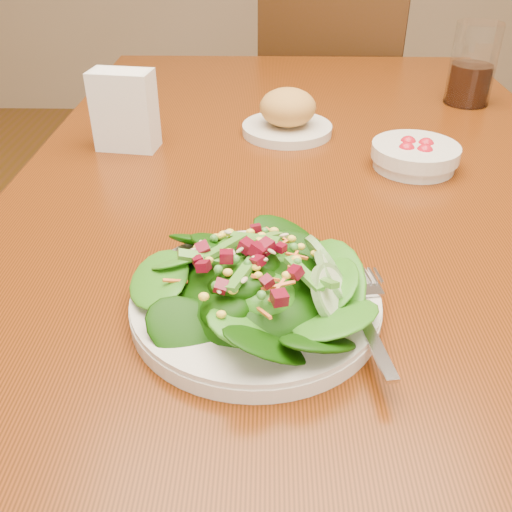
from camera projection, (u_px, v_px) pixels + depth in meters
name	position (u px, v px, depth m)	size (l,w,h in m)	color
ground_plane	(294.00, 473.00, 1.29)	(5.00, 5.00, 0.00)	brown
dining_table	(308.00, 226.00, 0.94)	(0.90, 1.40, 0.75)	#67290A
chair_far	(332.00, 125.00, 1.81)	(0.53, 0.53, 0.91)	#341C0E
salad_plate	(265.00, 290.00, 0.58)	(0.26, 0.26, 0.07)	beige
bread_plate	(287.00, 116.00, 1.00)	(0.16, 0.16, 0.08)	beige
tomato_bowl	(415.00, 155.00, 0.88)	(0.13, 0.13, 0.04)	beige
drinking_glass	(472.00, 70.00, 1.12)	(0.09, 0.09, 0.15)	silver
napkin_holder	(124.00, 108.00, 0.92)	(0.10, 0.07, 0.13)	white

